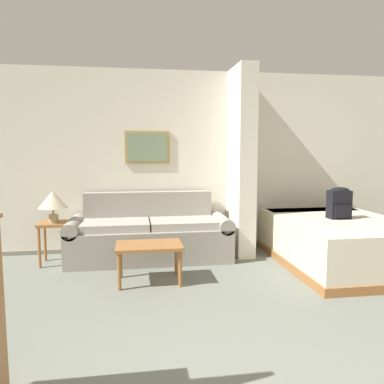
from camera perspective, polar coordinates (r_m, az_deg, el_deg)
The scene contains 8 objects.
wall_back at distance 5.52m, azimuth -2.69°, elevation 4.62°, with size 7.49×0.16×2.60m.
wall_partition_pillar at distance 5.29m, azimuth 7.51°, elevation 4.55°, with size 0.24×0.70×2.60m.
couch at distance 5.14m, azimuth -6.47°, elevation -6.50°, with size 2.16×0.84×0.88m.
coffee_table at distance 4.21m, azimuth -6.55°, elevation -8.62°, with size 0.72×0.47×0.43m.
side_table at distance 5.15m, azimuth -20.27°, elevation -5.61°, with size 0.37×0.37×0.54m.
table_lamp at distance 5.08m, azimuth -20.45°, elevation -1.22°, with size 0.37×0.37×0.40m.
bed at distance 5.21m, azimuth 21.48°, elevation -6.98°, with size 1.49×2.04×0.59m.
backpack at distance 5.13m, azimuth 21.53°, elevation -1.49°, with size 0.27×0.20×0.40m.
Camera 1 is at (-0.58, -1.04, 1.47)m, focal length 35.00 mm.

